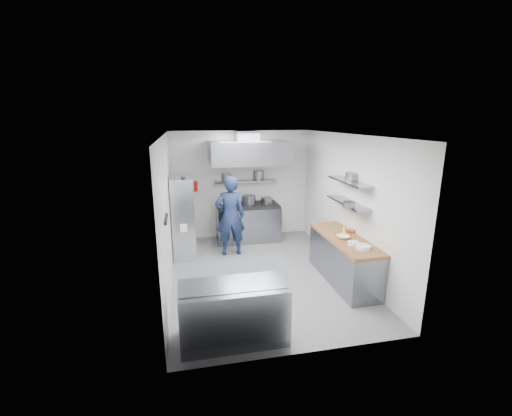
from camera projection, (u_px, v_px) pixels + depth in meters
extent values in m
plane|color=slate|center=(262.00, 274.00, 7.01)|extent=(5.00, 5.00, 0.00)
plane|color=silver|center=(263.00, 135.00, 6.31)|extent=(5.00, 5.00, 0.00)
cube|color=white|center=(241.00, 185.00, 9.03)|extent=(3.60, 2.80, 0.02)
cube|color=white|center=(307.00, 257.00, 4.29)|extent=(3.60, 2.80, 0.02)
cube|color=white|center=(167.00, 213.00, 6.30)|extent=(2.80, 5.00, 0.02)
cube|color=white|center=(348.00, 204.00, 7.02)|extent=(2.80, 5.00, 0.02)
cube|color=gray|center=(248.00, 223.00, 8.91)|extent=(1.60, 0.80, 0.90)
cube|color=black|center=(248.00, 205.00, 8.79)|extent=(1.57, 0.78, 0.06)
cylinder|color=slate|center=(224.00, 202.00, 8.63)|extent=(0.31, 0.31, 0.20)
cylinder|color=slate|center=(249.00, 200.00, 8.72)|extent=(0.35, 0.35, 0.24)
cylinder|color=slate|center=(267.00, 200.00, 8.85)|extent=(0.29, 0.29, 0.16)
cube|color=gray|center=(246.00, 181.00, 8.87)|extent=(1.60, 0.30, 0.04)
cylinder|color=slate|center=(226.00, 176.00, 8.92)|extent=(0.26, 0.26, 0.18)
cylinder|color=slate|center=(258.00, 175.00, 9.08)|extent=(0.30, 0.30, 0.22)
cube|color=gray|center=(249.00, 152.00, 8.28)|extent=(1.90, 1.15, 0.55)
cube|color=slate|center=(247.00, 136.00, 8.39)|extent=(0.55, 0.55, 0.24)
cube|color=red|center=(193.00, 186.00, 8.72)|extent=(0.22, 0.10, 0.26)
imported|color=#172246|center=(230.00, 216.00, 7.84)|extent=(0.68, 0.45, 1.86)
cube|color=silver|center=(183.00, 217.00, 7.79)|extent=(0.50, 0.90, 1.85)
cube|color=white|center=(184.00, 227.00, 7.44)|extent=(0.15, 0.18, 0.16)
cube|color=yellow|center=(182.00, 202.00, 7.59)|extent=(0.16, 0.20, 0.18)
cylinder|color=black|center=(184.00, 181.00, 7.28)|extent=(0.10, 0.10, 0.18)
cube|color=black|center=(166.00, 219.00, 5.42)|extent=(0.04, 0.55, 0.05)
cube|color=gray|center=(343.00, 261.00, 6.64)|extent=(0.62, 2.00, 0.84)
cube|color=brown|center=(345.00, 239.00, 6.52)|extent=(0.65, 2.04, 0.06)
cylinder|color=white|center=(363.00, 247.00, 5.93)|extent=(0.26, 0.26, 0.06)
cylinder|color=white|center=(353.00, 243.00, 6.11)|extent=(0.21, 0.21, 0.06)
cylinder|color=#D15F3B|center=(350.00, 231.00, 6.78)|extent=(0.16, 0.16, 0.06)
cylinder|color=yellow|center=(344.00, 232.00, 6.55)|extent=(0.06, 0.06, 0.18)
imported|color=white|center=(343.00, 237.00, 6.45)|extent=(0.26, 0.26, 0.06)
cube|color=gray|center=(348.00, 203.00, 6.68)|extent=(0.30, 1.30, 0.04)
cube|color=gray|center=(349.00, 181.00, 6.57)|extent=(0.30, 1.30, 0.04)
cylinder|color=slate|center=(349.00, 204.00, 6.25)|extent=(0.22, 0.22, 0.10)
cylinder|color=slate|center=(353.00, 176.00, 6.65)|extent=(0.28, 0.28, 0.14)
cube|color=gray|center=(233.00, 313.00, 4.84)|extent=(1.50, 0.70, 0.85)
cube|color=silver|center=(234.00, 275.00, 4.56)|extent=(1.47, 0.19, 0.42)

